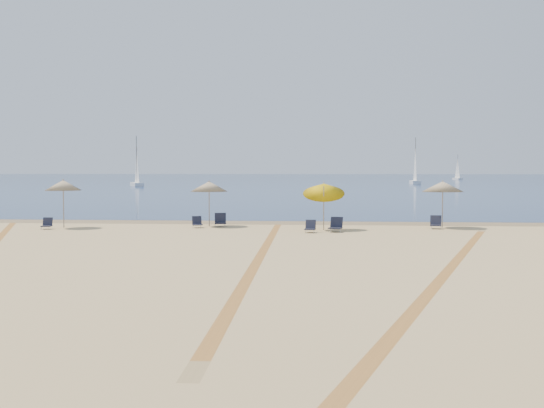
# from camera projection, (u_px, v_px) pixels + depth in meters

# --- Properties ---
(ground) EXTENTS (160.00, 160.00, 0.00)m
(ground) POSITION_uv_depth(u_px,v_px,m) (200.00, 311.00, 14.34)
(ground) COLOR tan
(ground) RESTS_ON ground
(ocean) EXTENTS (500.00, 500.00, 0.00)m
(ocean) POSITION_uv_depth(u_px,v_px,m) (316.00, 178.00, 238.32)
(ocean) COLOR #0C2151
(ocean) RESTS_ON ground
(wet_sand) EXTENTS (500.00, 500.00, 0.00)m
(wet_sand) POSITION_uv_depth(u_px,v_px,m) (277.00, 222.00, 38.23)
(wet_sand) COLOR olive
(wet_sand) RESTS_ON ground
(umbrella_1) EXTENTS (1.91, 1.91, 2.61)m
(umbrella_1) POSITION_uv_depth(u_px,v_px,m) (63.00, 185.00, 34.69)
(umbrella_1) COLOR gray
(umbrella_1) RESTS_ON ground
(umbrella_2) EXTENTS (2.04, 2.04, 2.52)m
(umbrella_2) POSITION_uv_depth(u_px,v_px,m) (209.00, 187.00, 35.66)
(umbrella_2) COLOR gray
(umbrella_2) RESTS_ON ground
(umbrella_3) EXTENTS (2.15, 2.20, 2.79)m
(umbrella_3) POSITION_uv_depth(u_px,v_px,m) (324.00, 189.00, 33.49)
(umbrella_3) COLOR gray
(umbrella_3) RESTS_ON ground
(umbrella_4) EXTENTS (2.18, 2.18, 2.54)m
(umbrella_4) POSITION_uv_depth(u_px,v_px,m) (443.00, 187.00, 34.74)
(umbrella_4) COLOR gray
(umbrella_4) RESTS_ON ground
(chair_2) EXTENTS (0.56, 0.64, 0.60)m
(chair_2) POSITION_uv_depth(u_px,v_px,m) (47.00, 224.00, 34.05)
(chair_2) COLOR black
(chair_2) RESTS_ON ground
(chair_3) EXTENTS (0.67, 0.72, 0.61)m
(chair_3) POSITION_uv_depth(u_px,v_px,m) (197.00, 223.00, 34.88)
(chair_3) COLOR black
(chair_3) RESTS_ON ground
(chair_4) EXTENTS (0.72, 0.81, 0.74)m
(chair_4) POSITION_uv_depth(u_px,v_px,m) (220.00, 221.00, 35.45)
(chair_4) COLOR black
(chair_4) RESTS_ON ground
(chair_5) EXTENTS (0.59, 0.66, 0.62)m
(chair_5) POSITION_uv_depth(u_px,v_px,m) (310.00, 227.00, 32.18)
(chair_5) COLOR black
(chair_5) RESTS_ON ground
(chair_6) EXTENTS (0.77, 0.84, 0.74)m
(chair_6) POSITION_uv_depth(u_px,v_px,m) (336.00, 225.00, 32.48)
(chair_6) COLOR black
(chair_6) RESTS_ON ground
(chair_7) EXTENTS (0.68, 0.76, 0.69)m
(chair_7) POSITION_uv_depth(u_px,v_px,m) (436.00, 223.00, 34.27)
(chair_7) COLOR black
(chair_7) RESTS_ON ground
(sailboat_0) EXTENTS (2.14, 5.30, 7.68)m
(sailboat_0) POSITION_uv_depth(u_px,v_px,m) (457.00, 172.00, 196.65)
(sailboat_0) COLOR white
(sailboat_0) RESTS_ON ocean
(sailboat_1) EXTENTS (4.08, 6.32, 9.29)m
(sailboat_1) POSITION_uv_depth(u_px,v_px,m) (137.00, 171.00, 120.70)
(sailboat_1) COLOR white
(sailboat_1) RESTS_ON ocean
(sailboat_2) EXTENTS (1.77, 6.65, 9.88)m
(sailboat_2) POSITION_uv_depth(u_px,v_px,m) (415.00, 170.00, 139.02)
(sailboat_2) COLOR white
(sailboat_2) RESTS_ON ocean
(tire_tracks) EXTENTS (54.03, 43.10, 0.00)m
(tire_tracks) POSITION_uv_depth(u_px,v_px,m) (211.00, 254.00, 23.99)
(tire_tracks) COLOR tan
(tire_tracks) RESTS_ON ground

